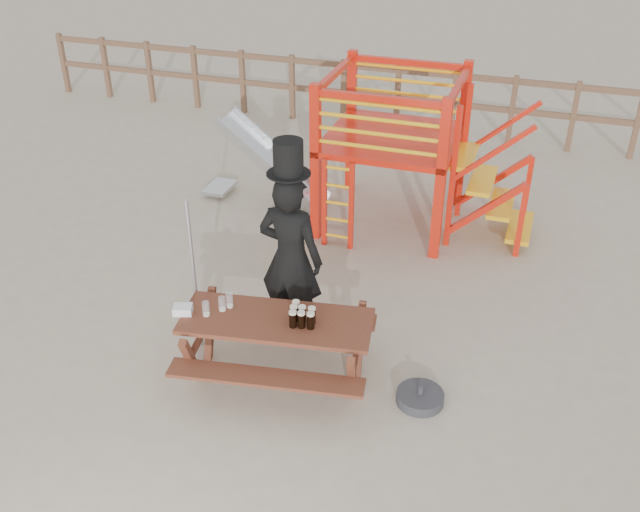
% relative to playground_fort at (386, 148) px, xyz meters
% --- Properties ---
extents(ground, '(60.00, 60.00, 0.00)m').
position_rel_playground_fort_xyz_m(ground, '(-0.12, -3.58, -1.07)').
color(ground, '#B4A48C').
rests_on(ground, ground).
extents(back_fence, '(15.09, 0.09, 1.20)m').
position_rel_playground_fort_xyz_m(back_fence, '(-0.12, 3.42, -0.34)').
color(back_fence, brown).
rests_on(back_fence, ground).
extents(playground_fort, '(4.71, 1.84, 2.10)m').
position_rel_playground_fort_xyz_m(playground_fort, '(0.00, 0.00, 0.00)').
color(playground_fort, red).
rests_on(playground_fort, ground).
extents(picnic_table, '(2.00, 1.53, 0.71)m').
position_rel_playground_fort_xyz_m(picnic_table, '(-0.15, -3.61, -0.63)').
color(picnic_table, brown).
rests_on(picnic_table, ground).
extents(man_with_hat, '(0.73, 0.51, 2.24)m').
position_rel_playground_fort_xyz_m(man_with_hat, '(-0.26, -2.91, -0.07)').
color(man_with_hat, black).
rests_on(man_with_hat, ground).
extents(metal_pole, '(0.04, 0.04, 1.70)m').
position_rel_playground_fort_xyz_m(metal_pole, '(-1.12, -3.39, -0.22)').
color(metal_pole, '#B2B2B7').
rests_on(metal_pole, ground).
extents(parasol_base, '(0.46, 0.46, 0.19)m').
position_rel_playground_fort_xyz_m(parasol_base, '(1.27, -3.52, -1.02)').
color(parasol_base, '#313136').
rests_on(parasol_base, ground).
extents(paper_bag, '(0.22, 0.19, 0.08)m').
position_rel_playground_fort_xyz_m(paper_bag, '(-1.04, -3.80, -0.32)').
color(paper_bag, white).
rests_on(paper_bag, picnic_table).
extents(stout_pints, '(0.27, 0.24, 0.17)m').
position_rel_playground_fort_xyz_m(stout_pints, '(0.10, -3.59, -0.28)').
color(stout_pints, black).
rests_on(stout_pints, picnic_table).
extents(empty_glasses, '(0.22, 0.27, 0.15)m').
position_rel_playground_fort_xyz_m(empty_glasses, '(-0.72, -3.65, -0.30)').
color(empty_glasses, silver).
rests_on(empty_glasses, picnic_table).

